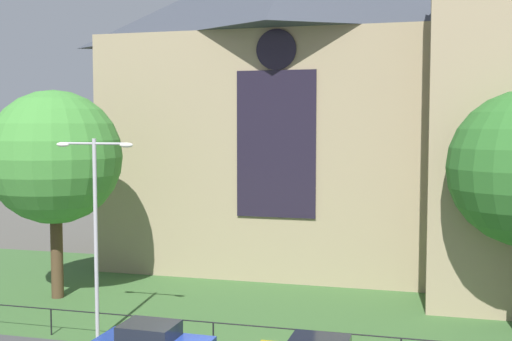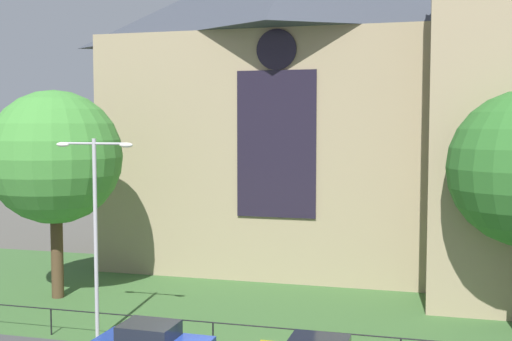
{
  "view_description": "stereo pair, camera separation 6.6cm",
  "coord_description": "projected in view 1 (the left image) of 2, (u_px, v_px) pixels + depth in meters",
  "views": [
    {
      "loc": [
        7.34,
        -20.54,
        8.78
      ],
      "look_at": [
        -0.18,
        8.0,
        6.64
      ],
      "focal_mm": 44.81,
      "sensor_mm": 36.0,
      "label": 1
    },
    {
      "loc": [
        7.41,
        -20.52,
        8.78
      ],
      "look_at": [
        -0.18,
        8.0,
        6.64
      ],
      "focal_mm": 44.81,
      "sensor_mm": 36.0,
      "label": 2
    }
  ],
  "objects": [
    {
      "name": "church_building",
      "position": [
        308.0,
        100.0,
        39.55
      ],
      "size": [
        23.2,
        16.2,
        26.0
      ],
      "color": "tan",
      "rests_on": "ground"
    },
    {
      "name": "iron_railing",
      "position": [
        213.0,
        326.0,
        24.76
      ],
      "size": [
        28.57,
        0.07,
        1.13
      ],
      "color": "black",
      "rests_on": "ground"
    },
    {
      "name": "ground",
      "position": [
        270.0,
        300.0,
        31.95
      ],
      "size": [
        160.0,
        160.0,
        0.0
      ],
      "primitive_type": "plane",
      "color": "#56544C"
    },
    {
      "name": "tree_left_near",
      "position": [
        55.0,
        158.0,
        31.9
      ],
      "size": [
        6.69,
        6.69,
        10.5
      ],
      "color": "#4C3823",
      "rests_on": "ground"
    },
    {
      "name": "grass_verge",
      "position": [
        260.0,
        311.0,
        30.02
      ],
      "size": [
        120.0,
        20.0,
        0.01
      ],
      "primitive_type": "cube",
      "color": "#3D6633",
      "rests_on": "ground"
    },
    {
      "name": "streetlamp_near",
      "position": [
        95.0,
        213.0,
        25.61
      ],
      "size": [
        3.37,
        0.26,
        8.22
      ],
      "color": "#B2B2B7",
      "rests_on": "ground"
    }
  ]
}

